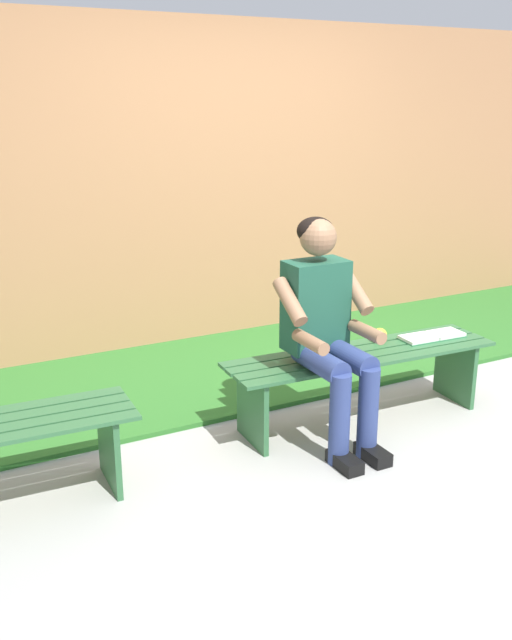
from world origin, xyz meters
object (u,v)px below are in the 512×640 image
Objects in this scene: book_open at (432,336)px; apple at (380,335)px; bench_near at (361,368)px; person_seated at (327,324)px.

apple is at bearing -12.89° from book_open.
person_seated is (0.32, 0.10, 0.35)m from bench_near.
book_open reaches higher than bench_near.
bench_near is at bearing 26.21° from apple.
book_open is (-0.84, -0.11, -0.23)m from person_seated.
person_seated reaches higher than bench_near.
bench_near is at bearing -162.69° from person_seated.
apple is (-0.51, -0.20, -0.20)m from person_seated.
bench_near is 3.97× the size of book_open.
bench_near is 0.54m from book_open.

